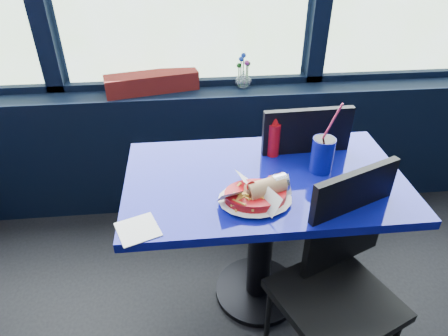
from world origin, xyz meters
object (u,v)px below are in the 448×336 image
Objects in this scene: planter_box at (152,82)px; near_table at (263,210)px; ketchup_bottle at (274,137)px; chair_near_back at (295,170)px; food_basket at (257,194)px; flower_vase at (243,77)px; soda_cup at (322,154)px; chair_near_front at (340,270)px.

near_table is at bearing -71.93° from planter_box.
near_table is 5.64× the size of ketchup_bottle.
chair_near_back is 3.56× the size of food_basket.
ketchup_bottle is (0.14, 0.34, 0.06)m from food_basket.
soda_cup reaches higher than flower_vase.
planter_box reaches higher than food_basket.
flower_vase is 1.05m from food_basket.
near_table is at bearing 102.28° from chair_near_front.
chair_near_back is at bearing -49.35° from planter_box.
planter_box is (-0.51, 0.88, 0.29)m from near_table.
soda_cup is (0.77, -0.85, -0.02)m from planter_box.
planter_box reaches higher than near_table.
planter_box is at bearing 132.02° from soda_cup.
chair_near_front is 0.67m from chair_near_back.
planter_box is 1.14m from soda_cup.
chair_near_back is 4.75× the size of flower_vase.
chair_near_back is 0.40m from soda_cup.
food_basket is at bearing -111.71° from ketchup_bottle.
chair_near_front reaches higher than food_basket.
flower_vase is at bearing 93.15° from ketchup_bottle.
soda_cup reaches higher than near_table.
chair_near_front is 3.39× the size of food_basket.
flower_vase reaches higher than food_basket.
flower_vase is at bearing -11.49° from planter_box.
ketchup_bottle is 0.64× the size of soda_cup.
chair_near_back is at bearing -70.60° from flower_vase.
flower_vase reaches higher than planter_box.
near_table is 1.24× the size of chair_near_back.
near_table is 0.39m from chair_near_back.
flower_vase is (-0.20, 0.57, 0.30)m from chair_near_back.
planter_box is 1.62× the size of soda_cup.
planter_box is 0.91m from ketchup_bottle.
chair_near_back is 4.55× the size of ketchup_bottle.
food_basket is (-0.31, 0.19, 0.25)m from chair_near_front.
chair_near_back is 0.36m from ketchup_bottle.
chair_near_back reaches higher than ketchup_bottle.
soda_cup reaches higher than chair_near_front.
ketchup_bottle is at bearing 85.73° from chair_near_front.
food_basket is at bearing 55.95° from chair_near_back.
food_basket is 0.37m from soda_cup.
ketchup_bottle is (0.58, -0.70, -0.01)m from planter_box.
near_table is 4.41× the size of food_basket.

